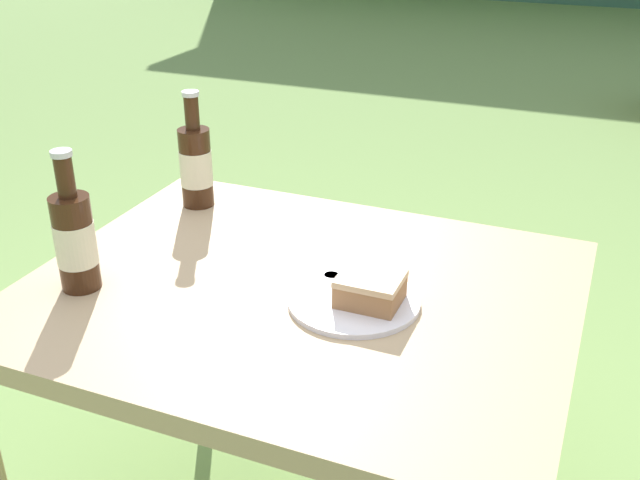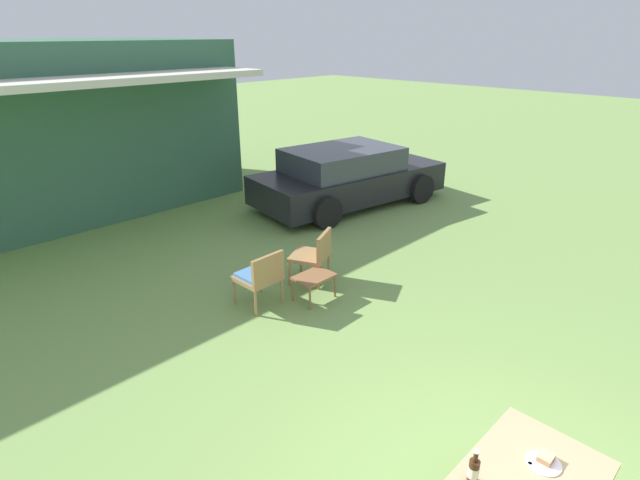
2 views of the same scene
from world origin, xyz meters
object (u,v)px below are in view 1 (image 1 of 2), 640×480
at_px(patio_table, 300,316).
at_px(cola_bottle_near, 196,164).
at_px(cola_bottle_far, 75,239).
at_px(cake_on_plate, 362,295).

height_order(patio_table, cola_bottle_near, cola_bottle_near).
height_order(patio_table, cola_bottle_far, cola_bottle_far).
relative_size(patio_table, cola_bottle_near, 3.75).
bearing_deg(patio_table, cake_on_plate, -7.79).
relative_size(cake_on_plate, cola_bottle_near, 0.89).
relative_size(patio_table, cake_on_plate, 4.23).
bearing_deg(cake_on_plate, patio_table, 172.21).
bearing_deg(cola_bottle_far, patio_table, 22.37).
height_order(cake_on_plate, cola_bottle_far, cola_bottle_far).
bearing_deg(cola_bottle_near, patio_table, -35.41).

